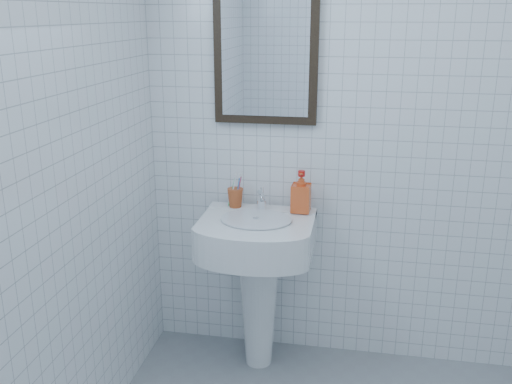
# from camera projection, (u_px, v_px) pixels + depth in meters

# --- Properties ---
(wall_back) EXTENTS (2.20, 0.02, 2.50)m
(wall_back) POSITION_uv_depth(u_px,v_px,m) (370.00, 124.00, 2.73)
(wall_back) COLOR white
(wall_back) RESTS_ON ground
(wall_left) EXTENTS (0.02, 2.40, 2.50)m
(wall_left) POSITION_uv_depth(u_px,v_px,m) (16.00, 182.00, 1.79)
(wall_left) COLOR white
(wall_left) RESTS_ON ground
(washbasin) EXTENTS (0.54, 0.40, 0.83)m
(washbasin) POSITION_uv_depth(u_px,v_px,m) (258.00, 267.00, 2.82)
(washbasin) COLOR white
(washbasin) RESTS_ON ground
(faucet) EXTENTS (0.05, 0.10, 0.12)m
(faucet) POSITION_uv_depth(u_px,v_px,m) (262.00, 200.00, 2.82)
(faucet) COLOR silver
(faucet) RESTS_ON washbasin
(toothbrush_cup) EXTENTS (0.08, 0.08, 0.10)m
(toothbrush_cup) POSITION_uv_depth(u_px,v_px,m) (235.00, 198.00, 2.86)
(toothbrush_cup) COLOR #B44B22
(toothbrush_cup) RESTS_ON washbasin
(soap_dispenser) EXTENTS (0.09, 0.10, 0.20)m
(soap_dispenser) POSITION_uv_depth(u_px,v_px,m) (301.00, 191.00, 2.78)
(soap_dispenser) COLOR red
(soap_dispenser) RESTS_ON washbasin
(wall_mirror) EXTENTS (0.50, 0.04, 0.62)m
(wall_mirror) POSITION_uv_depth(u_px,v_px,m) (266.00, 59.00, 2.71)
(wall_mirror) COLOR black
(wall_mirror) RESTS_ON wall_back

